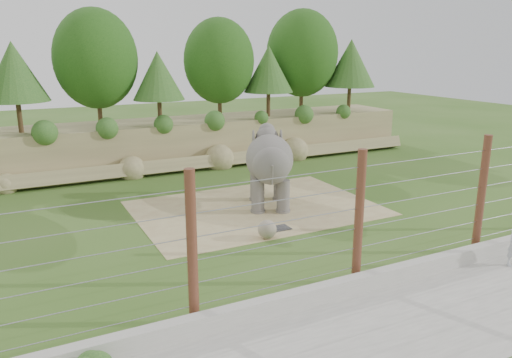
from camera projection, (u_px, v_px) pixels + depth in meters
name	position (u px, v px, depth m)	size (l,w,h in m)	color
ground	(280.00, 233.00, 18.55)	(90.00, 90.00, 0.00)	#355F1B
back_embankment	(182.00, 96.00, 28.72)	(30.00, 5.52, 8.77)	#857951
dirt_patch	(256.00, 208.00, 21.35)	(10.00, 7.00, 0.02)	tan
drain_grate	(277.00, 229.00, 18.89)	(1.00, 0.60, 0.03)	#262628
elephant	(269.00, 169.00, 21.27)	(1.73, 4.03, 3.26)	#625D58
stone_ball	(267.00, 229.00, 17.89)	(0.68, 0.68, 0.68)	gray
retaining_wall	(367.00, 281.00, 14.17)	(26.00, 0.35, 0.50)	#A6A49B
walkway	(417.00, 323.00, 12.51)	(26.00, 4.00, 0.01)	#A6A49B
barrier_fence	(359.00, 218.00, 14.15)	(20.26, 0.26, 4.00)	#572D1F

